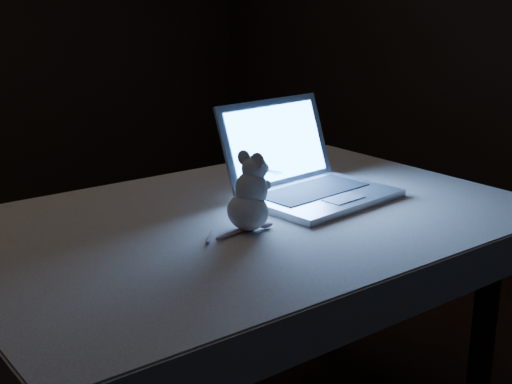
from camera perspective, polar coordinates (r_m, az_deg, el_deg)
floor at (r=2.86m, az=-9.49°, el=-15.40°), size 5.00×5.00×0.00m
right_wall at (r=4.00m, az=19.77°, el=12.72°), size 0.04×5.00×2.60m
table at (r=2.22m, az=-0.54°, el=-12.57°), size 1.58×1.03×0.84m
tablecloth at (r=2.04m, az=0.55°, el=-3.85°), size 1.86×1.40×0.12m
laptop at (r=2.16m, az=5.57°, el=3.28°), size 0.49×0.44×0.31m
plush_mouse at (r=1.89m, az=-0.70°, el=-0.01°), size 0.20×0.20×0.22m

